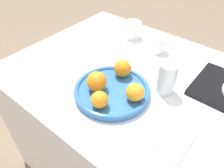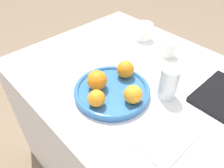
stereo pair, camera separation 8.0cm
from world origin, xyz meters
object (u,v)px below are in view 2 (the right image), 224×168
(fruit_platter, at_px, (112,91))
(cup_1, at_px, (169,48))
(napkin, at_px, (163,142))
(orange_1, at_px, (133,94))
(orange_3, at_px, (125,69))
(water_glass, at_px, (168,83))
(orange_2, at_px, (97,98))
(cup_2, at_px, (144,31))
(orange_0, at_px, (97,80))

(fruit_platter, relative_size, cup_1, 3.96)
(cup_1, xyz_separation_m, napkin, (0.28, -0.41, -0.03))
(orange_1, xyz_separation_m, orange_3, (-0.12, 0.08, 0.00))
(water_glass, xyz_separation_m, cup_1, (-0.16, 0.23, -0.03))
(orange_1, bearing_deg, water_glass, 68.41)
(orange_2, xyz_separation_m, cup_2, (-0.22, 0.50, -0.01))
(fruit_platter, height_order, orange_3, orange_3)
(orange_2, bearing_deg, cup_2, 113.57)
(orange_3, bearing_deg, orange_0, -100.04)
(napkin, bearing_deg, orange_2, -167.37)
(orange_3, bearing_deg, cup_2, 119.06)
(cup_1, bearing_deg, napkin, -55.71)
(fruit_platter, height_order, cup_1, cup_1)
(orange_1, height_order, cup_1, orange_1)
(cup_1, bearing_deg, cup_2, 169.38)
(orange_3, bearing_deg, water_glass, 16.24)
(orange_2, bearing_deg, napkin, 12.63)
(orange_1, relative_size, cup_2, 0.74)
(napkin, bearing_deg, orange_1, 164.07)
(cup_1, distance_m, napkin, 0.50)
(fruit_platter, xyz_separation_m, orange_2, (0.02, -0.09, 0.04))
(fruit_platter, height_order, water_glass, water_glass)
(cup_1, bearing_deg, orange_2, -85.70)
(cup_1, bearing_deg, water_glass, -55.31)
(cup_1, bearing_deg, orange_1, -73.28)
(orange_0, bearing_deg, orange_2, -41.39)
(orange_0, bearing_deg, orange_1, 18.26)
(fruit_platter, xyz_separation_m, water_glass, (0.15, 0.14, 0.05))
(orange_3, bearing_deg, orange_1, -34.83)
(orange_1, bearing_deg, napkin, -15.93)
(orange_0, bearing_deg, cup_1, 85.70)
(orange_1, xyz_separation_m, orange_2, (-0.07, -0.10, -0.00))
(water_glass, xyz_separation_m, napkin, (0.12, -0.18, -0.06))
(orange_1, bearing_deg, cup_1, 106.72)
(orange_1, distance_m, water_glass, 0.14)
(cup_1, distance_m, cup_2, 0.19)
(water_glass, bearing_deg, orange_0, -137.28)
(water_glass, xyz_separation_m, cup_2, (-0.35, 0.27, -0.02))
(orange_0, height_order, cup_2, orange_0)
(fruit_platter, height_order, orange_0, orange_0)
(fruit_platter, xyz_separation_m, orange_0, (-0.05, -0.03, 0.04))
(fruit_platter, relative_size, water_glass, 2.29)
(fruit_platter, relative_size, orange_2, 4.77)
(cup_2, xyz_separation_m, napkin, (0.47, -0.45, -0.04))
(fruit_platter, bearing_deg, orange_3, 103.74)
(orange_0, distance_m, orange_1, 0.15)
(orange_2, relative_size, cup_1, 0.83)
(cup_2, bearing_deg, orange_1, -53.63)
(orange_0, height_order, orange_2, orange_0)
(orange_0, distance_m, orange_2, 0.09)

